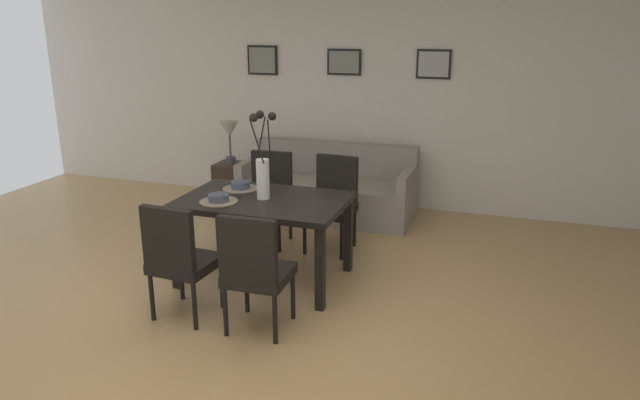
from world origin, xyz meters
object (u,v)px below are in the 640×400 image
at_px(dining_table, 264,208).
at_px(side_table, 232,184).
at_px(dining_chair_near_right, 269,193).
at_px(framed_picture_right, 434,64).
at_px(centerpiece_vase, 263,166).
at_px(dining_chair_near_left, 179,256).
at_px(sofa, 329,191).
at_px(table_lamp, 230,133).
at_px(framed_picture_center, 344,62).
at_px(dining_chair_far_right, 333,199).
at_px(bowl_near_right, 240,184).
at_px(bowl_near_left, 219,197).
at_px(framed_picture_left, 262,60).
at_px(dining_chair_far_left, 255,268).

bearing_deg(dining_table, side_table, 123.79).
height_order(dining_chair_near_right, framed_picture_right, framed_picture_right).
bearing_deg(centerpiece_vase, dining_chair_near_left, -110.11).
bearing_deg(dining_table, sofa, 90.50).
relative_size(table_lamp, framed_picture_right, 1.32).
bearing_deg(framed_picture_center, sofa, -91.75).
distance_m(dining_chair_far_right, centerpiece_vase, 1.08).
bearing_deg(framed_picture_right, table_lamp, -166.61).
relative_size(dining_table, bowl_near_right, 8.24).
bearing_deg(sofa, dining_chair_near_right, -106.81).
distance_m(centerpiece_vase, framed_picture_center, 2.52).
xyz_separation_m(dining_table, bowl_near_right, (-0.31, 0.21, 0.13)).
distance_m(bowl_near_right, framed_picture_center, 2.43).
xyz_separation_m(bowl_near_right, framed_picture_center, (0.32, 2.22, 0.93)).
bearing_deg(bowl_near_right, bowl_near_left, -90.00).
bearing_deg(centerpiece_vase, framed_picture_left, 113.32).
distance_m(dining_chair_far_left, framed_picture_center, 3.53).
distance_m(sofa, framed_picture_left, 1.84).
bearing_deg(bowl_near_right, dining_table, -33.34).
relative_size(dining_chair_near_right, framed_picture_left, 2.37).
height_order(dining_table, dining_chair_near_left, dining_chair_near_left).
relative_size(dining_chair_far_left, table_lamp, 1.80).
height_order(centerpiece_vase, framed_picture_left, framed_picture_left).
bearing_deg(bowl_near_left, framed_picture_left, 105.47).
relative_size(framed_picture_left, framed_picture_right, 1.01).
bearing_deg(bowl_near_right, framed_picture_right, 58.51).
xyz_separation_m(dining_chair_near_left, dining_chair_far_right, (0.66, 1.76, 0.00)).
bearing_deg(dining_chair_near_left, side_table, 108.94).
height_order(dining_chair_near_left, side_table, dining_chair_near_left).
bearing_deg(dining_chair_far_left, framed_picture_center, 95.32).
bearing_deg(dining_chair_near_right, dining_chair_far_left, -69.98).
distance_m(dining_chair_near_right, table_lamp, 1.43).
relative_size(bowl_near_left, framed_picture_right, 0.44).
bearing_deg(bowl_near_left, side_table, 114.30).
relative_size(dining_chair_near_left, table_lamp, 1.80).
relative_size(bowl_near_left, bowl_near_right, 1.00).
height_order(sofa, framed_picture_right, framed_picture_right).
bearing_deg(framed_picture_left, side_table, -111.23).
bearing_deg(dining_chair_far_left, dining_chair_far_right, 88.84).
distance_m(centerpiece_vase, sofa, 2.03).
height_order(table_lamp, framed_picture_right, framed_picture_right).
distance_m(dining_chair_far_left, bowl_near_left, 0.95).
relative_size(bowl_near_left, framed_picture_center, 0.42).
height_order(dining_chair_near_left, dining_chair_near_right, same).
distance_m(dining_table, sofa, 1.92).
bearing_deg(dining_chair_far_left, framed_picture_right, 77.44).
bearing_deg(dining_chair_far_right, side_table, 148.37).
xyz_separation_m(dining_chair_near_left, centerpiece_vase, (0.32, 0.86, 0.51)).
xyz_separation_m(dining_chair_near_right, framed_picture_right, (1.37, 1.56, 1.20)).
bearing_deg(dining_table, dining_chair_far_right, 68.94).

